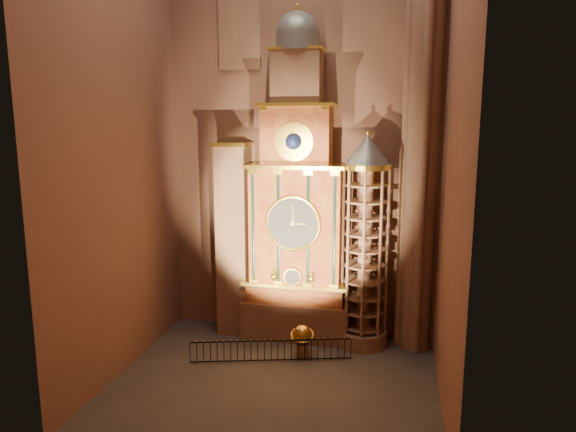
% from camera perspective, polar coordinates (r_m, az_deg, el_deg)
% --- Properties ---
extents(floor, '(14.00, 14.00, 0.00)m').
position_cam_1_polar(floor, '(23.69, -1.48, -17.82)').
color(floor, '#383330').
rests_on(floor, ground).
extents(wall_back, '(22.00, 0.00, 22.00)m').
position_cam_1_polar(wall_back, '(26.80, 1.45, 9.90)').
color(wall_back, brown).
rests_on(wall_back, floor).
extents(wall_left, '(0.00, 22.00, 22.00)m').
position_cam_1_polar(wall_left, '(23.58, -18.62, 9.35)').
color(wall_left, brown).
rests_on(wall_left, floor).
extents(wall_right, '(0.00, 22.00, 22.00)m').
position_cam_1_polar(wall_right, '(20.45, 18.09, 9.34)').
color(wall_right, brown).
rests_on(wall_right, floor).
extents(astronomical_clock, '(5.60, 2.41, 16.70)m').
position_cam_1_polar(astronomical_clock, '(26.16, 0.99, 0.38)').
color(astronomical_clock, '#8C634C').
rests_on(astronomical_clock, floor).
extents(portrait_tower, '(1.80, 1.60, 10.20)m').
position_cam_1_polar(portrait_tower, '(27.31, -6.04, -2.52)').
color(portrait_tower, '#8C634C').
rests_on(portrait_tower, floor).
extents(stair_turret, '(2.50, 2.50, 10.80)m').
position_cam_1_polar(stair_turret, '(25.75, 8.54, -3.09)').
color(stair_turret, '#8C634C').
rests_on(stair_turret, floor).
extents(gothic_pier, '(2.04, 2.04, 22.00)m').
position_cam_1_polar(gothic_pier, '(25.37, 14.88, 9.56)').
color(gothic_pier, '#8C634C').
rests_on(gothic_pier, floor).
extents(stained_glass_window, '(2.20, 0.14, 5.20)m').
position_cam_1_polar(stained_glass_window, '(28.01, -5.45, 21.19)').
color(stained_glass_window, navy).
rests_on(stained_glass_window, wall_back).
extents(celestial_globe, '(1.24, 1.18, 1.61)m').
position_cam_1_polar(celestial_globe, '(25.40, 1.60, -13.41)').
color(celestial_globe, '#8C634C').
rests_on(celestial_globe, floor).
extents(iron_railing, '(7.37, 2.06, 1.03)m').
position_cam_1_polar(iron_railing, '(25.09, -1.89, -14.73)').
color(iron_railing, black).
rests_on(iron_railing, floor).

